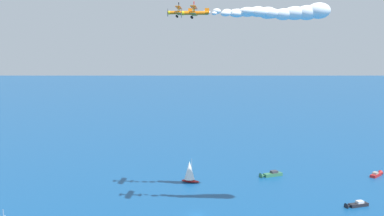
# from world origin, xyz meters

# --- Properties ---
(ground_plane) EXTENTS (2000.00, 2000.00, 0.00)m
(ground_plane) POSITION_xyz_m (0.00, 0.00, 0.00)
(ground_plane) COLOR navy
(motorboat_near_centre) EXTENTS (4.50, 8.90, 2.50)m
(motorboat_near_centre) POSITION_xyz_m (12.74, -44.58, 0.68)
(motorboat_near_centre) COLOR #33704C
(motorboat_near_centre) RESTS_ON ground_plane
(sailboat_far_port) EXTENTS (6.42, 5.00, 8.27)m
(sailboat_far_port) POSITION_xyz_m (25.16, -17.78, 3.78)
(sailboat_far_port) COLOR #B21E1E
(sailboat_far_port) RESTS_ON ground_plane
(motorboat_far_stbd) EXTENTS (2.79, 7.60, 2.15)m
(motorboat_far_stbd) POSITION_xyz_m (-10.96, -74.96, 0.58)
(motorboat_far_stbd) COLOR #B21E1E
(motorboat_far_stbd) RESTS_ON ground_plane
(motorboat_mid_cluster) EXTENTS (4.21, 7.36, 2.08)m
(motorboat_mid_cluster) POSITION_xyz_m (-23.69, -39.10, 0.56)
(motorboat_mid_cluster) COLOR black
(motorboat_mid_cluster) RESTS_ON ground_plane
(biplane_lead) EXTENTS (6.46, 6.49, 3.56)m
(biplane_lead) POSITION_xyz_m (-4.89, 5.02, 53.02)
(biplane_lead) COLOR orange
(wingwalker_lead) EXTENTS (1.15, 1.10, 1.53)m
(wingwalker_lead) POSITION_xyz_m (-4.86, 5.01, 55.17)
(wingwalker_lead) COLOR red
(smoke_trail_lead) EXTENTS (21.29, 22.40, 4.11)m
(smoke_trail_lead) POSITION_xyz_m (-21.08, -12.62, 52.88)
(smoke_trail_lead) COLOR white
(biplane_wingman) EXTENTS (6.46, 6.49, 3.56)m
(biplane_wingman) POSITION_xyz_m (8.81, -0.88, 54.54)
(biplane_wingman) COLOR orange
(wingwalker_wingman) EXTENTS (1.15, 1.10, 1.53)m
(wingwalker_wingman) POSITION_xyz_m (8.83, -0.89, 56.70)
(wingwalker_wingman) COLOR black
(smoke_trail_wingman) EXTENTS (16.82, 18.63, 3.34)m
(smoke_trail_wingman) POSITION_xyz_m (-4.53, -15.09, 54.33)
(smoke_trail_wingman) COLOR white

